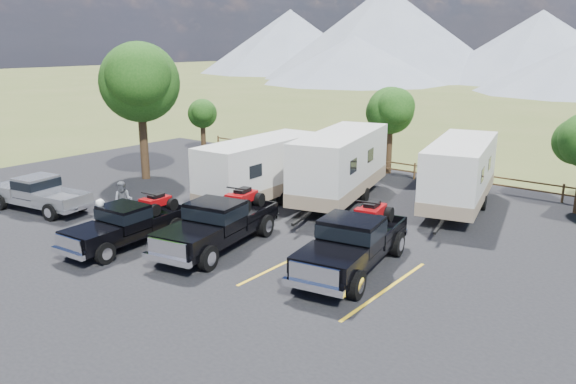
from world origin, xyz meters
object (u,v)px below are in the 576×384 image
Objects in this scene: pickup_silver at (39,193)px; person_a at (102,222)px; trailer_left at (261,170)px; rig_left at (129,223)px; trailer_center at (340,166)px; rig_center at (220,222)px; tree_big_nw at (140,82)px; trailer_right at (460,174)px; rig_right at (354,241)px; person_b at (123,200)px.

person_a is at bearing 72.18° from pickup_silver.
trailer_left reaches higher than pickup_silver.
trailer_center reaches higher than rig_left.
rig_left is 2.93× the size of person_a.
trailer_center reaches higher than rig_center.
rig_left is 7.68m from trailer_left.
trailer_right is (16.83, 5.21, -3.84)m from tree_big_nw.
trailer_center is at bearing 116.30° from rig_right.
trailer_right is 16.18m from person_a.
rig_right is 9.80m from person_a.
trailer_right is at bearing 119.67° from pickup_silver.
trailer_center is at bearing 40.86° from trailer_left.
trailer_right reaches higher than rig_right.
rig_left is 0.98× the size of pickup_silver.
rig_left is at bearing 78.96° from pickup_silver.
rig_center is at bearing -175.50° from rig_right.
rig_right is (5.24, 1.32, 0.02)m from rig_center.
trailer_left is 5.26× the size of person_b.
person_b is at bearing 102.34° from pickup_silver.
person_a is at bearing -136.38° from trailer_right.
tree_big_nw is 1.20× the size of rig_center.
person_b is at bearing 170.50° from rig_center.
trailer_right is at bearing 10.54° from trailer_center.
rig_center is 11.97m from trailer_right.
tree_big_nw is 18.04m from trailer_right.
tree_big_nw reaches higher than trailer_center.
rig_right is at bearing -30.70° from trailer_left.
rig_center is at bearing -104.79° from trailer_center.
person_a is (-0.93, -8.39, -0.70)m from trailer_left.
tree_big_nw is at bearing 144.09° from rig_center.
rig_right is 0.67× the size of trailer_center.
person_a is at bearing -46.37° from tree_big_nw.
trailer_center is (0.13, 8.36, 0.80)m from rig_center.
person_a is 3.48m from person_b.
trailer_left reaches higher than rig_center.
tree_big_nw reaches higher than rig_left.
rig_right reaches higher than person_a.
rig_right is 15.69m from pickup_silver.
rig_right is 3.48× the size of person_a.
trailer_left reaches higher than person_b.
person_b is (5.58, -5.60, -4.69)m from tree_big_nw.
person_a is (-8.99, -13.44, -0.75)m from trailer_right.
pickup_silver is at bearing -137.13° from trailer_left.
rig_right is at bearing -32.25° from person_b.
pickup_silver is (-15.38, -3.07, -0.17)m from rig_right.
person_a is at bearing -122.90° from trailer_center.
rig_right is 11.28m from person_b.
tree_big_nw is 1.17× the size of rig_right.
rig_left is 0.86× the size of rig_center.
trailer_left is 6.63m from person_b.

